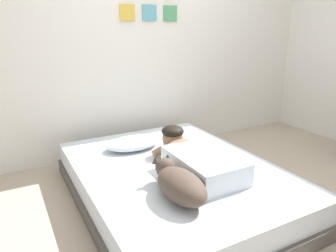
# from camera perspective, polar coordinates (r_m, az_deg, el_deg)

# --- Properties ---
(ground_plane) EXTENTS (12.80, 12.80, 0.00)m
(ground_plane) POSITION_cam_1_polar(r_m,az_deg,el_deg) (2.80, 9.66, -12.77)
(ground_plane) COLOR tan
(back_wall) EXTENTS (4.40, 0.12, 2.50)m
(back_wall) POSITION_cam_1_polar(r_m,az_deg,el_deg) (3.67, -3.74, 15.14)
(back_wall) COLOR silver
(back_wall) RESTS_ON ground
(bed) EXTENTS (1.55, 2.07, 0.30)m
(bed) POSITION_cam_1_polar(r_m,az_deg,el_deg) (2.70, 1.28, -10.22)
(bed) COLOR #4C4742
(bed) RESTS_ON ground
(pillow) EXTENTS (0.52, 0.32, 0.11)m
(pillow) POSITION_cam_1_polar(r_m,az_deg,el_deg) (3.00, -6.38, -3.10)
(pillow) COLOR silver
(pillow) RESTS_ON bed
(person_lying) EXTENTS (0.43, 0.92, 0.27)m
(person_lying) POSITION_cam_1_polar(r_m,az_deg,el_deg) (2.55, 4.83, -5.66)
(person_lying) COLOR silver
(person_lying) RESTS_ON bed
(dog) EXTENTS (0.26, 0.57, 0.21)m
(dog) POSITION_cam_1_polar(r_m,az_deg,el_deg) (2.14, 2.01, -10.36)
(dog) COLOR #4C3D33
(dog) RESTS_ON bed
(coffee_cup) EXTENTS (0.12, 0.09, 0.07)m
(coffee_cup) POSITION_cam_1_polar(r_m,az_deg,el_deg) (3.03, 0.97, -3.07)
(coffee_cup) COLOR #D84C47
(coffee_cup) RESTS_ON bed
(cell_phone) EXTENTS (0.07, 0.14, 0.01)m
(cell_phone) POSITION_cam_1_polar(r_m,az_deg,el_deg) (2.28, 4.45, -11.47)
(cell_phone) COLOR black
(cell_phone) RESTS_ON bed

